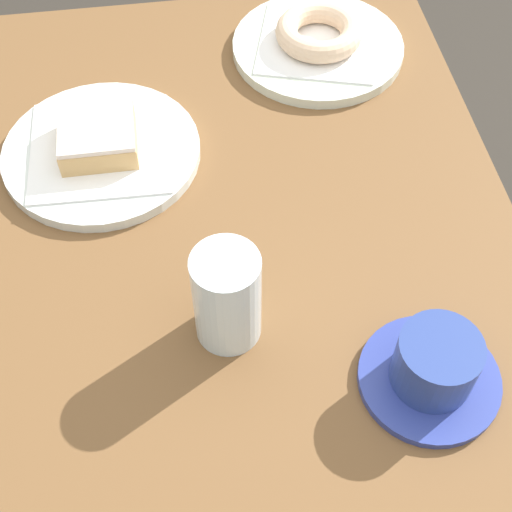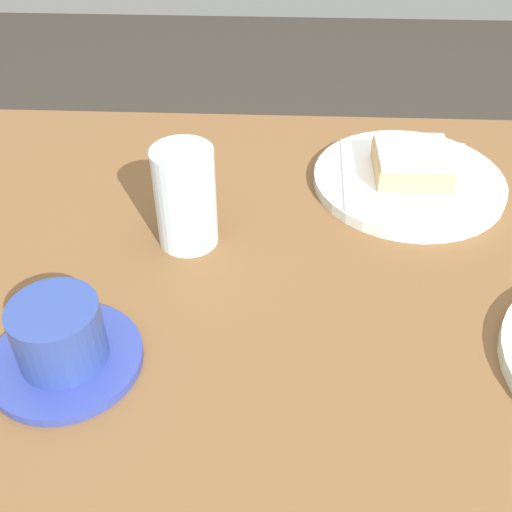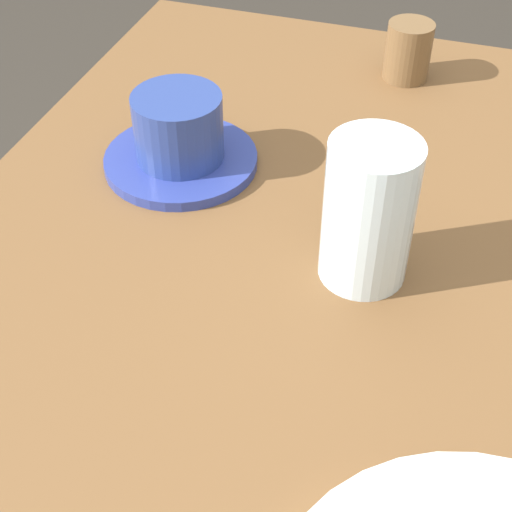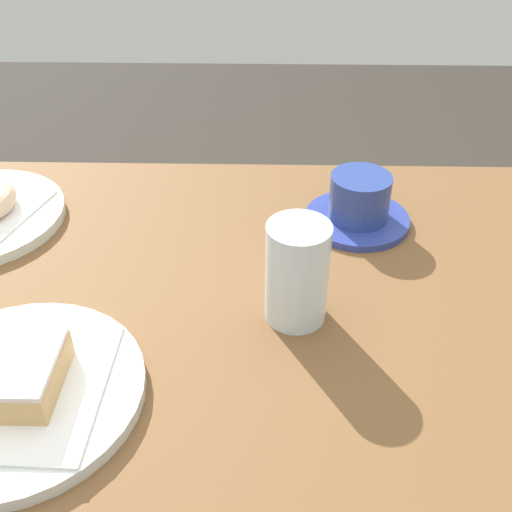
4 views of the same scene
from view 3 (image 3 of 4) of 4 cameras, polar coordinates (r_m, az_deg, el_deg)
name	(u,v)px [view 3 (image 3 of 4)]	position (r m, az deg, el deg)	size (l,w,h in m)	color
table	(304,422)	(0.61, 3.64, -12.46)	(0.98, 0.65, 0.76)	brown
water_glass	(369,213)	(0.55, 8.55, 3.27)	(0.07, 0.07, 0.12)	silver
coffee_cup	(179,137)	(0.67, -5.86, 8.98)	(0.14, 0.14, 0.07)	navy
sugar_jar	(408,51)	(0.82, 11.48, 15.01)	(0.05, 0.05, 0.06)	brown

